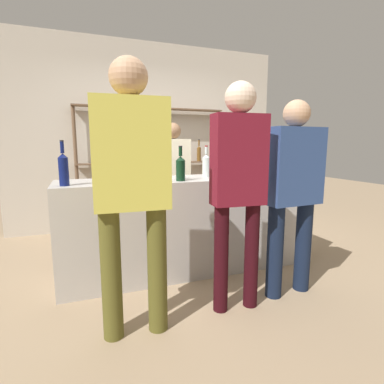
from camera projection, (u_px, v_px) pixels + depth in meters
ground_plane at (192, 268)px, 3.16m from camera, size 16.00×16.00×0.00m
bar_counter at (192, 224)px, 3.08m from camera, size 2.59×0.61×0.95m
back_wall at (150, 137)px, 4.70m from camera, size 4.19×0.12×2.80m
back_shelf at (153, 149)px, 4.56m from camera, size 2.25×0.18×1.83m
counter_bottle_0 at (206, 165)px, 3.11m from camera, size 0.08×0.08×0.32m
counter_bottle_1 at (279, 165)px, 3.13m from camera, size 0.08×0.08×0.33m
counter_bottle_2 at (64, 168)px, 2.43m from camera, size 0.08×0.08×0.37m
counter_bottle_3 at (181, 168)px, 2.76m from camera, size 0.09×0.09×0.32m
counter_bottle_4 at (105, 167)px, 2.82m from camera, size 0.09×0.09×0.33m
wine_glass at (181, 166)px, 2.90m from camera, size 0.07×0.07×0.17m
ice_bucket at (254, 164)px, 3.39m from camera, size 0.21×0.21×0.22m
cork_jar at (244, 169)px, 3.06m from camera, size 0.12×0.12×0.16m
customer_center at (238, 178)px, 2.23m from camera, size 0.41×0.23×1.74m
customer_right at (293, 185)px, 2.49m from camera, size 0.50×0.25×1.64m
server_behind_counter at (173, 174)px, 3.91m from camera, size 0.47×0.29×1.56m
customer_left at (132, 180)px, 1.91m from camera, size 0.49×0.24×1.82m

